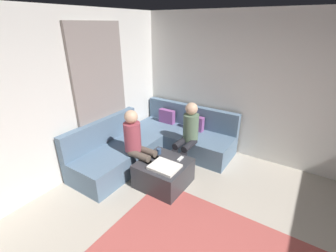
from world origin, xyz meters
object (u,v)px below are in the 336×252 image
game_remote (180,159)px  person_on_couch_back (188,133)px  person_on_couch_side (137,142)px  ottoman (164,173)px  sectional_couch (156,143)px  coffee_mug (159,151)px

game_remote → person_on_couch_back: (-0.14, 0.51, 0.23)m
person_on_couch_side → person_on_couch_back: bearing=145.3°
ottoman → person_on_couch_back: (0.04, 0.73, 0.45)m
sectional_couch → coffee_mug: (0.43, -0.50, 0.19)m
sectional_couch → coffee_mug: bearing=-49.3°
ottoman → game_remote: 0.36m
person_on_couch_side → game_remote: bearing=111.1°
ottoman → person_on_couch_side: bearing=-175.1°
coffee_mug → game_remote: size_ratio=0.63×
ottoman → person_on_couch_back: size_ratio=0.63×
coffee_mug → person_on_couch_back: bearing=64.9°
person_on_couch_back → game_remote: bearing=105.5°
person_on_couch_back → coffee_mug: bearing=64.9°
game_remote → sectional_couch: bearing=151.1°
sectional_couch → ottoman: 0.94m
game_remote → person_on_couch_side: 0.76m
ottoman → game_remote: (0.18, 0.22, 0.22)m
game_remote → person_on_couch_back: size_ratio=0.12×
person_on_couch_back → ottoman: bearing=87.0°
game_remote → person_on_couch_side: size_ratio=0.12×
sectional_couch → person_on_couch_back: bearing=4.6°
person_on_couch_side → sectional_couch: bearing=-168.4°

